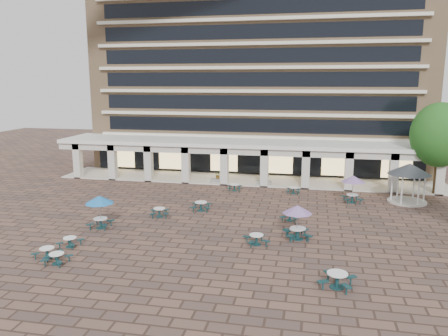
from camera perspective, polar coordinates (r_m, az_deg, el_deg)
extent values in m
plane|color=brown|center=(34.27, -0.58, -7.05)|extent=(120.00, 120.00, 0.00)
cube|color=tan|center=(57.73, 4.77, 11.43)|extent=(40.00, 15.00, 22.00)
cube|color=beige|center=(50.43, 3.61, 4.08)|extent=(36.80, 0.50, 0.35)
cube|color=black|center=(50.51, 3.67, 5.58)|extent=(35.20, 0.05, 1.60)
cube|color=beige|center=(50.18, 3.65, 7.03)|extent=(36.80, 0.50, 0.35)
cube|color=black|center=(50.33, 3.71, 8.52)|extent=(35.20, 0.05, 1.60)
cube|color=beige|center=(50.05, 3.69, 10.00)|extent=(36.80, 0.50, 0.35)
cube|color=black|center=(50.27, 3.74, 11.48)|extent=(35.20, 0.05, 1.60)
cube|color=beige|center=(50.07, 3.73, 12.97)|extent=(36.80, 0.50, 0.35)
cube|color=black|center=(50.35, 3.78, 14.44)|extent=(35.20, 0.05, 1.60)
cube|color=beige|center=(50.22, 3.77, 15.94)|extent=(36.80, 0.50, 0.35)
cube|color=black|center=(50.57, 3.82, 17.39)|extent=(35.20, 0.05, 1.60)
cube|color=beige|center=(50.50, 3.81, 18.88)|extent=(36.80, 0.50, 0.35)
cube|color=black|center=(50.91, 3.86, 20.30)|extent=(35.20, 0.05, 1.60)
cube|color=white|center=(47.77, 3.16, 3.32)|extent=(42.00, 6.60, 0.40)
cube|color=beige|center=(45.05, 2.63, 2.27)|extent=(42.00, 0.30, 0.90)
cube|color=black|center=(50.79, 3.57, 1.05)|extent=(38.00, 0.15, 3.20)
cube|color=beige|center=(48.51, 3.10, -1.52)|extent=(42.00, 6.00, 0.12)
cube|color=beige|center=(51.94, -18.54, 0.94)|extent=(0.80, 0.80, 4.00)
cube|color=beige|center=(49.98, -14.34, 0.79)|extent=(0.80, 0.80, 4.00)
cube|color=beige|center=(48.31, -9.82, 0.62)|extent=(0.80, 0.80, 4.00)
cube|color=beige|center=(46.96, -5.01, 0.44)|extent=(0.80, 0.80, 4.00)
cube|color=beige|center=(45.96, 0.05, 0.25)|extent=(0.80, 0.80, 4.00)
cube|color=beige|center=(45.33, 5.29, 0.04)|extent=(0.80, 0.80, 4.00)
cube|color=beige|center=(45.09, 10.63, -0.16)|extent=(0.80, 0.80, 4.00)
cube|color=beige|center=(45.24, 15.98, -0.37)|extent=(0.80, 0.80, 4.00)
cube|color=beige|center=(45.79, 21.25, -0.57)|extent=(0.80, 0.80, 4.00)
cube|color=beige|center=(46.71, 26.35, -0.75)|extent=(0.80, 0.80, 4.00)
cube|color=#FFD88C|center=(55.15, -13.16, 1.37)|extent=(3.20, 0.08, 2.40)
cube|color=#FFD88C|center=(52.83, -6.83, 1.17)|extent=(3.20, 0.08, 2.40)
cube|color=#FFD88C|center=(51.20, -0.01, 0.93)|extent=(3.20, 0.08, 2.40)
cube|color=#FFD88C|center=(50.35, 7.15, 0.66)|extent=(3.20, 0.08, 2.40)
cube|color=#FFD88C|center=(50.30, 14.44, 0.38)|extent=(3.20, 0.08, 2.40)
cube|color=#FFD88C|center=(51.06, 21.62, 0.10)|extent=(3.20, 0.08, 2.40)
cylinder|color=#153E40|center=(29.71, -22.05, -10.81)|extent=(0.62, 0.62, 0.04)
cylinder|color=#153E40|center=(29.61, -22.09, -10.31)|extent=(0.16, 0.16, 0.58)
cylinder|color=white|center=(29.49, -22.14, -9.67)|extent=(0.88, 0.88, 0.04)
cube|color=#153E40|center=(29.56, -20.75, -10.05)|extent=(0.54, 0.47, 0.04)
cylinder|color=#153E40|center=(29.63, -20.72, -10.42)|extent=(0.07, 0.07, 0.37)
cube|color=#153E40|center=(30.22, -22.08, -9.68)|extent=(0.47, 0.54, 0.04)
cylinder|color=#153E40|center=(30.29, -22.05, -10.04)|extent=(0.07, 0.07, 0.37)
cube|color=#153E40|center=(29.61, -23.45, -10.22)|extent=(0.54, 0.47, 0.04)
cylinder|color=#153E40|center=(29.68, -23.42, -10.59)|extent=(0.07, 0.07, 0.37)
cube|color=#153E40|center=(28.93, -22.12, -10.62)|extent=(0.47, 0.54, 0.04)
cylinder|color=#153E40|center=(29.01, -22.09, -10.99)|extent=(0.07, 0.07, 0.37)
cylinder|color=#153E40|center=(28.61, -20.94, -11.58)|extent=(0.62, 0.62, 0.04)
cylinder|color=#153E40|center=(28.51, -20.98, -11.07)|extent=(0.16, 0.16, 0.58)
cylinder|color=white|center=(28.38, -21.03, -10.41)|extent=(0.88, 0.88, 0.04)
cube|color=#153E40|center=(28.57, -19.61, -10.72)|extent=(0.53, 0.51, 0.04)
cylinder|color=#153E40|center=(28.64, -19.58, -11.09)|extent=(0.07, 0.07, 0.37)
cube|color=#153E40|center=(29.11, -21.23, -10.42)|extent=(0.51, 0.53, 0.04)
cylinder|color=#153E40|center=(29.18, -21.20, -10.79)|extent=(0.07, 0.07, 0.37)
cube|color=#153E40|center=(28.39, -22.39, -11.06)|extent=(0.53, 0.51, 0.04)
cylinder|color=#153E40|center=(28.46, -22.36, -11.44)|extent=(0.07, 0.07, 0.37)
cube|color=#153E40|center=(27.84, -20.75, -11.39)|extent=(0.51, 0.53, 0.04)
cylinder|color=#153E40|center=(27.91, -20.72, -11.77)|extent=(0.07, 0.07, 0.37)
cylinder|color=#153E40|center=(29.79, 4.25, -9.91)|extent=(0.66, 0.66, 0.04)
cylinder|color=#153E40|center=(29.69, 4.25, -9.39)|extent=(0.17, 0.17, 0.62)
cylinder|color=white|center=(29.56, 4.27, -8.71)|extent=(0.94, 0.94, 0.05)
cube|color=#153E40|center=(30.26, 4.93, -8.79)|extent=(0.43, 0.58, 0.05)
cylinder|color=#153E40|center=(30.33, 4.93, -9.17)|extent=(0.08, 0.08, 0.39)
cube|color=#153E40|center=(29.99, 3.01, -8.95)|extent=(0.58, 0.43, 0.05)
cylinder|color=#153E40|center=(30.06, 3.01, -9.34)|extent=(0.08, 0.08, 0.39)
cube|color=#153E40|center=(29.05, 3.55, -9.63)|extent=(0.43, 0.58, 0.05)
cylinder|color=#153E40|center=(29.13, 3.55, -10.03)|extent=(0.08, 0.08, 0.39)
cube|color=#153E40|center=(29.33, 5.53, -9.46)|extent=(0.58, 0.43, 0.05)
cylinder|color=#153E40|center=(29.41, 5.52, -9.85)|extent=(0.08, 0.08, 0.39)
cylinder|color=#153E40|center=(24.75, 14.51, -14.83)|extent=(0.77, 0.77, 0.04)
cylinder|color=#153E40|center=(24.61, 14.55, -14.12)|extent=(0.20, 0.20, 0.73)
cylinder|color=white|center=(24.42, 14.60, -13.18)|extent=(1.10, 1.10, 0.05)
cube|color=#153E40|center=(25.01, 16.25, -13.48)|extent=(0.68, 0.57, 0.05)
cylinder|color=#153E40|center=(25.11, 16.22, -14.00)|extent=(0.09, 0.09, 0.46)
cube|color=#153E40|center=(25.20, 13.46, -13.13)|extent=(0.57, 0.68, 0.05)
cylinder|color=#153E40|center=(25.31, 13.44, -13.65)|extent=(0.09, 0.09, 0.46)
cube|color=#153E40|center=(24.12, 12.81, -14.25)|extent=(0.68, 0.57, 0.05)
cylinder|color=#153E40|center=(24.23, 12.78, -14.79)|extent=(0.09, 0.09, 0.46)
cube|color=#153E40|center=(23.92, 15.73, -14.63)|extent=(0.57, 0.68, 0.05)
cylinder|color=#153E40|center=(24.03, 15.69, -15.17)|extent=(0.09, 0.09, 0.46)
cylinder|color=#153E40|center=(34.14, -15.78, -7.53)|extent=(0.72, 0.72, 0.04)
cylinder|color=#153E40|center=(34.04, -15.81, -7.02)|extent=(0.18, 0.18, 0.67)
cylinder|color=white|center=(33.92, -15.85, -6.37)|extent=(1.02, 1.02, 0.05)
cube|color=#153E40|center=(34.27, -14.57, -6.64)|extent=(0.59, 0.61, 0.05)
cylinder|color=#153E40|center=(34.34, -14.55, -7.01)|extent=(0.08, 0.08, 0.43)
cube|color=#153E40|center=(34.72, -16.29, -6.49)|extent=(0.61, 0.59, 0.05)
cylinder|color=#153E40|center=(34.79, -16.27, -6.86)|extent=(0.08, 0.08, 0.43)
cube|color=#153E40|center=(33.76, -17.10, -7.05)|extent=(0.59, 0.61, 0.05)
cylinder|color=#153E40|center=(33.83, -17.07, -7.43)|extent=(0.08, 0.08, 0.43)
cube|color=#153E40|center=(33.29, -15.34, -7.21)|extent=(0.61, 0.59, 0.05)
cylinder|color=#153E40|center=(33.37, -15.31, -7.59)|extent=(0.08, 0.08, 0.43)
cylinder|color=gray|center=(33.78, -15.89, -5.59)|extent=(0.05, 0.05, 2.45)
cone|color=blue|center=(33.52, -15.98, -4.00)|extent=(2.15, 2.15, 0.56)
cylinder|color=#153E40|center=(31.08, -19.43, -9.64)|extent=(0.60, 0.60, 0.03)
cylinder|color=#153E40|center=(30.98, -19.46, -9.18)|extent=(0.15, 0.15, 0.56)
cylinder|color=white|center=(30.87, -19.50, -8.59)|extent=(0.86, 0.86, 0.04)
cube|color=#153E40|center=(31.06, -18.25, -8.87)|extent=(0.51, 0.49, 0.04)
cylinder|color=#153E40|center=(31.12, -18.23, -9.21)|extent=(0.07, 0.07, 0.36)
cube|color=#153E40|center=(31.58, -19.69, -8.63)|extent=(0.49, 0.51, 0.04)
cylinder|color=#153E40|center=(31.64, -19.67, -8.97)|extent=(0.07, 0.07, 0.36)
cube|color=#153E40|center=(30.86, -20.70, -9.17)|extent=(0.51, 0.49, 0.04)
cylinder|color=#153E40|center=(30.93, -20.68, -9.51)|extent=(0.07, 0.07, 0.36)
cube|color=#153E40|center=(30.33, -19.24, -9.42)|extent=(0.49, 0.51, 0.04)
cylinder|color=#153E40|center=(30.40, -19.22, -9.77)|extent=(0.07, 0.07, 0.36)
cylinder|color=#153E40|center=(31.13, 9.43, -9.09)|extent=(0.70, 0.70, 0.04)
cylinder|color=#153E40|center=(31.03, 9.45, -8.56)|extent=(0.18, 0.18, 0.66)
cylinder|color=white|center=(30.90, 9.48, -7.86)|extent=(0.99, 0.99, 0.05)
cube|color=#153E40|center=(31.65, 10.09, -7.97)|extent=(0.48, 0.61, 0.05)
cylinder|color=#153E40|center=(31.72, 10.08, -8.36)|extent=(0.08, 0.08, 0.42)
cube|color=#153E40|center=(31.32, 8.18, -8.12)|extent=(0.61, 0.48, 0.05)
cylinder|color=#153E40|center=(31.39, 8.17, -8.51)|extent=(0.08, 0.08, 0.42)
cube|color=#153E40|center=(30.34, 8.80, -8.78)|extent=(0.48, 0.61, 0.05)
cylinder|color=#153E40|center=(30.41, 8.78, -9.19)|extent=(0.08, 0.08, 0.42)
cube|color=#153E40|center=(30.68, 10.77, -8.62)|extent=(0.61, 0.48, 0.05)
cylinder|color=#153E40|center=(30.76, 10.75, -9.02)|extent=(0.08, 0.08, 0.42)
cylinder|color=gray|center=(30.75, 9.50, -7.04)|extent=(0.05, 0.05, 2.38)
cone|color=#8A65A5|center=(30.47, 9.56, -5.35)|extent=(2.09, 2.09, 0.55)
cylinder|color=#153E40|center=(31.09, 9.59, -9.12)|extent=(0.77, 0.77, 0.04)
cylinder|color=#153E40|center=(30.98, 9.62, -8.53)|extent=(0.20, 0.20, 0.72)
cylinder|color=white|center=(30.83, 9.64, -7.77)|extent=(1.09, 1.09, 0.05)
cube|color=#153E40|center=(31.60, 10.53, -7.93)|extent=(0.59, 0.67, 0.05)
cylinder|color=#153E40|center=(31.68, 10.51, -8.36)|extent=(0.09, 0.09, 0.46)
cube|color=#153E40|center=(31.41, 8.35, -7.98)|extent=(0.67, 0.59, 0.05)
cylinder|color=#153E40|center=(31.49, 8.33, -8.41)|extent=(0.09, 0.09, 0.46)
cube|color=#153E40|center=(30.28, 8.67, -8.73)|extent=(0.59, 0.67, 0.05)
cylinder|color=#153E40|center=(30.37, 8.66, -9.17)|extent=(0.09, 0.09, 0.46)
cube|color=#153E40|center=(30.48, 10.94, -8.67)|extent=(0.67, 0.59, 0.05)
cylinder|color=#153E40|center=(30.57, 10.92, -9.11)|extent=(0.09, 0.09, 0.46)
cylinder|color=#153E40|center=(35.94, -8.42, -6.27)|extent=(0.66, 0.66, 0.04)
cylinder|color=#153E40|center=(35.86, -8.43, -5.83)|extent=(0.17, 0.17, 0.62)
cylinder|color=white|center=(35.75, -8.45, -5.25)|extent=(0.94, 0.94, 0.05)
cube|color=#153E40|center=(36.29, -7.57, -5.42)|extent=(0.48, 0.58, 0.05)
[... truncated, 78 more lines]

